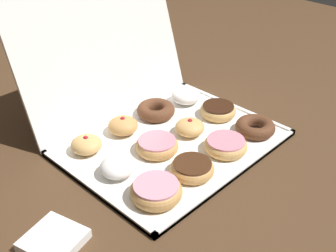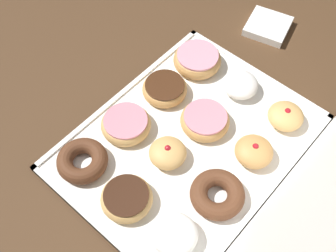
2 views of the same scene
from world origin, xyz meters
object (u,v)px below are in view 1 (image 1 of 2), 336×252
object	(u,v)px
chocolate_frosted_donut_1	(192,168)
jelly_filled_donut_8	(86,144)
chocolate_cake_ring_donut_3	(255,127)
chocolate_frosted_donut_7	(219,111)
pink_frosted_donut_2	(226,145)
jelly_filled_donut_6	(190,127)
pink_frosted_donut_0	(156,191)
jelly_filled_donut_9	(123,125)
chocolate_cake_ring_donut_10	(156,110)
donut_box	(173,143)
powdered_filled_donut_11	(186,95)
napkin_stack	(54,240)
powdered_filled_donut_4	(116,166)
pink_frosted_donut_5	(158,146)

from	to	relation	value
chocolate_frosted_donut_1	jelly_filled_donut_8	xyz separation A→B (m)	(-0.12, 0.26, 0.00)
chocolate_cake_ring_donut_3	jelly_filled_donut_8	size ratio (longest dim) A/B	1.35
chocolate_cake_ring_donut_3	chocolate_frosted_donut_7	xyz separation A→B (m)	(-0.00, 0.13, 0.00)
pink_frosted_donut_2	jelly_filled_donut_6	bearing A→B (deg)	92.16
pink_frosted_donut_0	jelly_filled_donut_9	bearing A→B (deg)	64.04
chocolate_frosted_donut_7	chocolate_cake_ring_donut_10	bearing A→B (deg)	133.30
donut_box	chocolate_cake_ring_donut_3	size ratio (longest dim) A/B	5.00
donut_box	powdered_filled_donut_11	xyz separation A→B (m)	(0.19, 0.12, 0.03)
jelly_filled_donut_9	donut_box	bearing A→B (deg)	-64.35
pink_frosted_donut_2	jelly_filled_donut_8	distance (m)	0.37
jelly_filled_donut_6	napkin_stack	distance (m)	0.50
powdered_filled_donut_4	napkin_stack	size ratio (longest dim) A/B	0.79
powdered_filled_donut_4	chocolate_frosted_donut_7	distance (m)	0.39
jelly_filled_donut_6	chocolate_frosted_donut_7	world-z (taller)	jelly_filled_donut_6
powdered_filled_donut_4	pink_frosted_donut_5	size ratio (longest dim) A/B	0.76
pink_frosted_donut_0	powdered_filled_donut_4	xyz separation A→B (m)	(-0.00, 0.13, 0.00)
chocolate_frosted_donut_1	jelly_filled_donut_6	bearing A→B (deg)	43.68
chocolate_cake_ring_donut_3	chocolate_frosted_donut_1	bearing A→B (deg)	179.51
chocolate_frosted_donut_1	powdered_filled_donut_4	distance (m)	0.19
chocolate_cake_ring_donut_3	jelly_filled_donut_8	distance (m)	0.47
chocolate_cake_ring_donut_10	napkin_stack	xyz separation A→B (m)	(-0.50, -0.21, -0.02)
pink_frosted_donut_5	jelly_filled_donut_6	bearing A→B (deg)	-0.61
pink_frosted_donut_2	napkin_stack	bearing A→B (deg)	173.44
powdered_filled_donut_4	pink_frosted_donut_5	bearing A→B (deg)	-3.64
jelly_filled_donut_8	chocolate_cake_ring_donut_10	world-z (taller)	jelly_filled_donut_8
chocolate_cake_ring_donut_3	chocolate_frosted_donut_7	distance (m)	0.13
pink_frosted_donut_0	napkin_stack	world-z (taller)	pink_frosted_donut_0
pink_frosted_donut_5	powdered_filled_donut_11	xyz separation A→B (m)	(0.25, 0.13, 0.01)
pink_frosted_donut_0	powdered_filled_donut_11	bearing A→B (deg)	33.66
napkin_stack	powdered_filled_donut_11	bearing A→B (deg)	17.60
jelly_filled_donut_9	powdered_filled_donut_11	world-z (taller)	jelly_filled_donut_9
jelly_filled_donut_8	powdered_filled_donut_11	size ratio (longest dim) A/B	0.90
chocolate_frosted_donut_7	pink_frosted_donut_5	bearing A→B (deg)	-179.67
chocolate_frosted_donut_7	napkin_stack	size ratio (longest dim) A/B	0.98
jelly_filled_donut_8	napkin_stack	size ratio (longest dim) A/B	0.75
pink_frosted_donut_2	napkin_stack	xyz separation A→B (m)	(-0.50, 0.06, -0.02)
powdered_filled_donut_4	chocolate_frosted_donut_7	size ratio (longest dim) A/B	0.81
powdered_filled_donut_4	powdered_filled_donut_11	distance (m)	0.40
chocolate_cake_ring_donut_3	powdered_filled_donut_4	world-z (taller)	powdered_filled_donut_4
jelly_filled_donut_8	chocolate_frosted_donut_1	bearing A→B (deg)	-65.27
chocolate_frosted_donut_1	jelly_filled_donut_9	size ratio (longest dim) A/B	1.30
chocolate_cake_ring_donut_3	powdered_filled_donut_4	size ratio (longest dim) A/B	1.28
jelly_filled_donut_8	jelly_filled_donut_6	bearing A→B (deg)	-28.85
powdered_filled_donut_4	chocolate_cake_ring_donut_3	bearing A→B (deg)	-19.24
pink_frosted_donut_5	napkin_stack	bearing A→B (deg)	-169.67
chocolate_frosted_donut_7	chocolate_frosted_donut_1	bearing A→B (deg)	-154.22
pink_frosted_donut_0	powdered_filled_donut_11	world-z (taller)	powdered_filled_donut_11
chocolate_frosted_donut_1	chocolate_cake_ring_donut_10	distance (m)	0.30
powdered_filled_donut_11	napkin_stack	bearing A→B (deg)	-162.40
pink_frosted_donut_5	jelly_filled_donut_9	size ratio (longest dim) A/B	1.36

